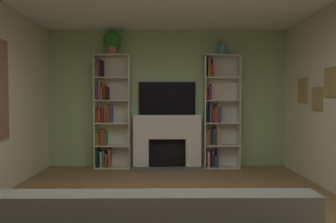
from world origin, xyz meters
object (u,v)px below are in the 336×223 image
fireplace (167,140)px  potted_plant (112,41)px  bookshelf_left (109,116)px  bookshelf_right (217,116)px  tv (167,98)px  vase_with_flowers (222,49)px

fireplace → potted_plant: (-1.08, -0.03, 1.93)m
bookshelf_left → bookshelf_right: bearing=-0.0°
fireplace → tv: 0.83m
tv → potted_plant: potted_plant is taller
tv → bookshelf_left: bookshelf_left is taller
bookshelf_left → bookshelf_right: (2.16, -0.00, -0.01)m
tv → vase_with_flowers: size_ratio=3.17×
tv → bookshelf_left: 1.22m
tv → bookshelf_right: size_ratio=0.51×
tv → bookshelf_left: bearing=-176.1°
bookshelf_right → vase_with_flowers: (0.08, -0.04, 1.32)m
bookshelf_left → tv: bearing=3.9°
tv → bookshelf_right: bookshelf_right is taller
bookshelf_right → potted_plant: (-2.07, -0.04, 1.47)m
fireplace → potted_plant: potted_plant is taller
bookshelf_left → bookshelf_right: size_ratio=1.00×
fireplace → potted_plant: 2.21m
bookshelf_left → bookshelf_right: 2.16m
fireplace → bookshelf_left: bearing=179.6°
bookshelf_right → vase_with_flowers: bearing=-25.7°
bookshelf_left → potted_plant: potted_plant is taller
bookshelf_left → vase_with_flowers: size_ratio=6.22×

